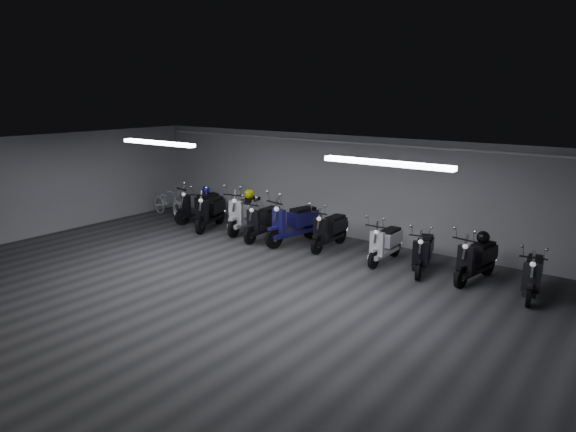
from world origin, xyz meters
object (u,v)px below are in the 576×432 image
Objects in this scene: scooter_1 at (210,206)px; scooter_5 at (329,224)px; scooter_0 at (199,200)px; scooter_7 at (423,246)px; scooter_4 at (294,216)px; helmet_2 at (206,190)px; scooter_6 at (385,237)px; helmet_1 at (249,194)px; scooter_9 at (534,268)px; scooter_2 at (245,207)px; scooter_3 at (263,216)px; bicycle at (169,199)px; scooter_8 at (476,253)px; helmet_0 at (483,237)px.

scooter_1 reaches higher than scooter_5.
scooter_0 is 1.12× the size of scooter_7.
helmet_2 is at bearing -173.93° from scooter_4.
scooter_0 is 7.35m from scooter_7.
helmet_1 is (-4.54, 0.37, 0.44)m from scooter_6.
scooter_9 is at bearing -16.22° from scooter_7.
scooter_0 reaches higher than helmet_1.
helmet_2 is at bearing 168.62° from scooter_9.
scooter_2 is 7.76m from scooter_9.
scooter_3 is at bearing -171.66° from scooter_5.
scooter_3 is 1.94m from scooter_5.
scooter_7 is (3.63, -0.09, -0.14)m from scooter_4.
scooter_3 is 1.11× the size of scooter_9.
scooter_4 is at bearing 10.49° from scooter_0.
scooter_7 is 5.57m from helmet_1.
scooter_1 is at bearing -39.02° from helmet_2.
scooter_1 is at bearing -11.98° from scooter_0.
scooter_5 is 5.99m from bicycle.
bicycle is (-4.99, 0.02, -0.17)m from scooter_4.
scooter_1 is at bearing -167.60° from scooter_8.
scooter_1 reaches higher than scooter_8.
helmet_0 is (3.79, 0.08, 0.28)m from scooter_5.
scooter_4 reaches higher than scooter_8.
scooter_2 is 1.11× the size of bicycle.
scooter_9 is (5.91, -0.18, -0.15)m from scooter_4.
scooter_1 is 1.17× the size of scooter_9.
scooter_2 is 1.14× the size of scooter_5.
scooter_1 is 5.51m from scooter_6.
helmet_0 is 1.13× the size of helmet_2.
scooter_6 is at bearing 168.20° from scooter_9.
scooter_1 is at bearing 167.35° from scooter_7.
scooter_9 is at bearing -81.21° from bicycle.
scooter_4 reaches higher than scooter_3.
scooter_3 is at bearing -167.89° from scooter_8.
helmet_2 is at bearing -64.43° from bicycle.
scooter_2 is (1.87, -0.00, 0.05)m from scooter_0.
scooter_6 is 7.63m from bicycle.
scooter_0 is at bearing -170.02° from scooter_4.
scooter_2 is 1.15× the size of scooter_8.
scooter_3 reaches higher than scooter_6.
scooter_3 is 0.88× the size of scooter_4.
scooter_1 is 3.89m from scooter_5.
scooter_2 reaches higher than scooter_5.
scooter_8 reaches higher than scooter_6.
scooter_3 reaches higher than helmet_1.
helmet_0 is at bearing 15.50° from scooter_4.
helmet_1 reaches higher than helmet_0.
scooter_0 is 1.15× the size of scooter_9.
helmet_2 is at bearing 90.00° from scooter_0.
scooter_3 is at bearing -29.56° from helmet_1.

